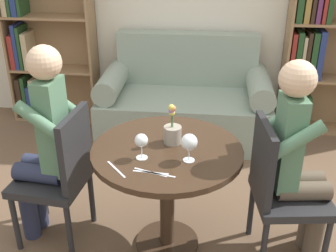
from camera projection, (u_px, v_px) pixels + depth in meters
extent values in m
plane|color=brown|center=(167.00, 244.00, 2.72)|extent=(16.00, 16.00, 0.00)
cylinder|color=#382619|center=(167.00, 151.00, 2.41)|extent=(0.88, 0.88, 0.03)
cylinder|color=#382619|center=(167.00, 199.00, 2.57)|extent=(0.09, 0.09, 0.64)
cylinder|color=#382619|center=(167.00, 242.00, 2.72)|extent=(0.40, 0.40, 0.03)
cube|color=gray|center=(184.00, 116.00, 3.97)|extent=(1.56, 0.80, 0.42)
cube|color=gray|center=(187.00, 59.00, 4.05)|extent=(1.34, 0.16, 0.50)
cylinder|color=gray|center=(113.00, 81.00, 3.89)|extent=(0.22, 0.72, 0.22)
cylinder|color=gray|center=(260.00, 87.00, 3.76)|extent=(0.22, 0.72, 0.22)
cube|color=#93704C|center=(55.00, 40.00, 4.21)|extent=(0.85, 0.02, 1.58)
cube|color=#93704C|center=(10.00, 42.00, 4.13)|extent=(0.02, 0.28, 1.58)
cube|color=#93704C|center=(93.00, 45.00, 4.05)|extent=(0.02, 0.28, 1.58)
cube|color=#93704C|center=(60.00, 116.00, 4.44)|extent=(0.81, 0.28, 0.02)
cube|color=#93704C|center=(54.00, 69.00, 4.21)|extent=(0.81, 0.28, 0.02)
cube|color=#93704C|center=(47.00, 16.00, 3.98)|extent=(0.81, 0.28, 0.02)
cube|color=#332319|center=(23.00, 95.00, 4.37)|extent=(0.05, 0.23, 0.41)
cube|color=#234723|center=(28.00, 95.00, 4.36)|extent=(0.04, 0.23, 0.43)
cube|color=navy|center=(33.00, 99.00, 4.38)|extent=(0.04, 0.23, 0.33)
cube|color=tan|center=(37.00, 96.00, 4.36)|extent=(0.05, 0.23, 0.41)
cube|color=maroon|center=(16.00, 50.00, 4.16)|extent=(0.05, 0.23, 0.33)
cube|color=navy|center=(20.00, 45.00, 4.13)|extent=(0.04, 0.23, 0.44)
cube|color=#234723|center=(24.00, 47.00, 4.13)|extent=(0.03, 0.23, 0.42)
cube|color=tan|center=(29.00, 50.00, 4.14)|extent=(0.05, 0.23, 0.36)
cube|color=#93704C|center=(330.00, 48.00, 3.96)|extent=(0.85, 0.02, 1.58)
cube|color=#93704C|center=(287.00, 50.00, 3.88)|extent=(0.02, 0.28, 1.58)
cube|color=#93704C|center=(319.00, 128.00, 4.19)|extent=(0.81, 0.28, 0.02)
cube|color=#93704C|center=(328.00, 78.00, 3.96)|extent=(0.81, 0.28, 0.02)
cube|color=olive|center=(283.00, 110.00, 4.14)|extent=(0.03, 0.23, 0.34)
cube|color=tan|center=(288.00, 106.00, 4.12)|extent=(0.04, 0.23, 0.43)
cube|color=#332319|center=(292.00, 106.00, 4.11)|extent=(0.03, 0.23, 0.43)
cube|color=#234723|center=(296.00, 107.00, 4.11)|extent=(0.03, 0.23, 0.40)
cube|color=#602D5B|center=(301.00, 110.00, 4.12)|extent=(0.04, 0.23, 0.36)
cube|color=#234723|center=(306.00, 111.00, 4.12)|extent=(0.04, 0.23, 0.34)
cube|color=maroon|center=(291.00, 54.00, 3.89)|extent=(0.04, 0.23, 0.42)
cube|color=#234723|center=(297.00, 54.00, 3.88)|extent=(0.05, 0.23, 0.44)
cube|color=tan|center=(302.00, 56.00, 3.88)|extent=(0.03, 0.23, 0.40)
cube|color=#332319|center=(306.00, 54.00, 3.87)|extent=(0.03, 0.23, 0.44)
cube|color=#234723|center=(312.00, 54.00, 3.87)|extent=(0.05, 0.23, 0.44)
cube|color=navy|center=(319.00, 54.00, 3.86)|extent=(0.05, 0.23, 0.45)
cube|color=#234723|center=(299.00, 2.00, 3.67)|extent=(0.05, 0.23, 0.34)
cube|color=maroon|center=(324.00, 2.00, 3.65)|extent=(0.03, 0.23, 0.33)
cylinder|color=#232326|center=(43.00, 190.00, 2.91)|extent=(0.04, 0.04, 0.40)
cylinder|color=#232326|center=(16.00, 223.00, 2.60)|extent=(0.04, 0.04, 0.40)
cylinder|color=#232326|center=(92.00, 197.00, 2.84)|extent=(0.04, 0.04, 0.40)
cylinder|color=#232326|center=(69.00, 232.00, 2.53)|extent=(0.04, 0.04, 0.40)
cube|color=#232326|center=(51.00, 180.00, 2.62)|extent=(0.46, 0.46, 0.05)
cube|color=#232326|center=(75.00, 149.00, 2.47)|extent=(0.08, 0.38, 0.45)
cylinder|color=#232326|center=(326.00, 247.00, 2.41)|extent=(0.04, 0.04, 0.40)
cylinder|color=#232326|center=(306.00, 208.00, 2.73)|extent=(0.04, 0.04, 0.40)
cylinder|color=#232326|center=(264.00, 248.00, 2.40)|extent=(0.04, 0.04, 0.40)
cylinder|color=#232326|center=(251.00, 209.00, 2.72)|extent=(0.04, 0.04, 0.40)
cube|color=#232326|center=(291.00, 197.00, 2.47)|extent=(0.47, 0.47, 0.05)
cube|color=#232326|center=(263.00, 161.00, 2.35)|extent=(0.09, 0.38, 0.45)
cylinder|color=#282D47|center=(37.00, 198.00, 2.79)|extent=(0.11, 0.11, 0.45)
cylinder|color=#282D47|center=(28.00, 208.00, 2.70)|extent=(0.11, 0.11, 0.45)
cylinder|color=#282D47|center=(47.00, 164.00, 2.65)|extent=(0.31, 0.14, 0.11)
cylinder|color=#282D47|center=(38.00, 174.00, 2.55)|extent=(0.31, 0.14, 0.11)
cube|color=#517A5B|center=(53.00, 127.00, 2.45)|extent=(0.14, 0.21, 0.59)
cylinder|color=#517A5B|center=(61.00, 102.00, 2.52)|extent=(0.29, 0.10, 0.23)
cylinder|color=#517A5B|center=(39.00, 122.00, 2.28)|extent=(0.29, 0.10, 0.23)
sphere|color=beige|center=(44.00, 63.00, 2.27)|extent=(0.19, 0.19, 0.19)
cylinder|color=brown|center=(315.00, 228.00, 2.52)|extent=(0.11, 0.11, 0.45)
cylinder|color=brown|center=(309.00, 217.00, 2.62)|extent=(0.11, 0.11, 0.45)
cylinder|color=brown|center=(304.00, 191.00, 2.39)|extent=(0.31, 0.15, 0.11)
cylinder|color=brown|center=(298.00, 180.00, 2.49)|extent=(0.31, 0.15, 0.11)
cube|color=#517A5B|center=(288.00, 143.00, 2.31)|extent=(0.15, 0.21, 0.56)
cylinder|color=#517A5B|center=(298.00, 140.00, 2.15)|extent=(0.29, 0.11, 0.23)
cylinder|color=#517A5B|center=(284.00, 118.00, 2.39)|extent=(0.29, 0.11, 0.23)
sphere|color=beige|center=(298.00, 78.00, 2.14)|extent=(0.20, 0.20, 0.20)
cylinder|color=white|center=(142.00, 158.00, 2.31)|extent=(0.06, 0.06, 0.00)
cylinder|color=white|center=(142.00, 151.00, 2.29)|extent=(0.01, 0.01, 0.08)
sphere|color=white|center=(141.00, 140.00, 2.26)|extent=(0.07, 0.07, 0.07)
sphere|color=maroon|center=(141.00, 142.00, 2.27)|extent=(0.05, 0.05, 0.05)
cylinder|color=white|center=(189.00, 160.00, 2.29)|extent=(0.06, 0.06, 0.00)
cylinder|color=white|center=(189.00, 154.00, 2.27)|extent=(0.01, 0.01, 0.07)
sphere|color=white|center=(189.00, 142.00, 2.24)|extent=(0.09, 0.09, 0.09)
sphere|color=maroon|center=(189.00, 144.00, 2.24)|extent=(0.07, 0.07, 0.07)
cylinder|color=#9E9384|center=(173.00, 135.00, 2.45)|extent=(0.10, 0.10, 0.10)
cylinder|color=#4C7A42|center=(173.00, 118.00, 2.39)|extent=(0.00, 0.01, 0.12)
sphere|color=#E07F4C|center=(173.00, 108.00, 2.37)|extent=(0.04, 0.04, 0.04)
cylinder|color=#4C7A42|center=(171.00, 119.00, 2.41)|extent=(0.00, 0.01, 0.10)
sphere|color=#9E70B2|center=(172.00, 111.00, 2.38)|extent=(0.04, 0.04, 0.04)
cylinder|color=#4C7A42|center=(171.00, 117.00, 2.39)|extent=(0.00, 0.01, 0.12)
sphere|color=#EACC4C|center=(171.00, 107.00, 2.36)|extent=(0.04, 0.04, 0.04)
cylinder|color=#4C7A42|center=(172.00, 120.00, 2.41)|extent=(0.00, 0.01, 0.09)
sphere|color=#EACC4C|center=(172.00, 113.00, 2.39)|extent=(0.04, 0.04, 0.04)
cube|color=silver|center=(116.00, 169.00, 2.21)|extent=(0.13, 0.15, 0.00)
cube|color=silver|center=(150.00, 172.00, 2.18)|extent=(0.18, 0.07, 0.00)
cube|color=silver|center=(151.00, 172.00, 2.18)|extent=(0.19, 0.02, 0.00)
cube|color=silver|center=(158.00, 174.00, 2.17)|extent=(0.19, 0.05, 0.00)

